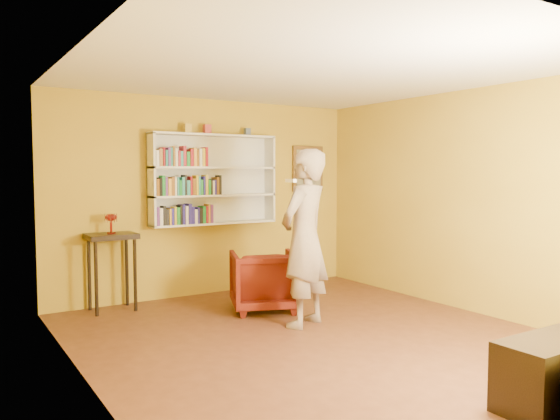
# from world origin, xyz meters

# --- Properties ---
(room_shell) EXTENTS (5.30, 5.80, 2.88)m
(room_shell) POSITION_xyz_m (0.00, 0.00, 1.02)
(room_shell) COLOR #4B2918
(room_shell) RESTS_ON ground
(bookshelf) EXTENTS (1.80, 0.29, 1.23)m
(bookshelf) POSITION_xyz_m (0.00, 2.41, 1.59)
(bookshelf) COLOR silver
(bookshelf) RESTS_ON room_shell
(books_row_lower) EXTENTS (0.81, 0.19, 0.27)m
(books_row_lower) POSITION_xyz_m (-0.45, 2.30, 1.13)
(books_row_lower) COLOR #602B81
(books_row_lower) RESTS_ON bookshelf
(books_row_middle) EXTENTS (0.91, 0.19, 0.27)m
(books_row_middle) POSITION_xyz_m (-0.41, 2.30, 1.51)
(books_row_middle) COLOR brown
(books_row_middle) RESTS_ON bookshelf
(books_row_upper) EXTENTS (0.72, 0.19, 0.27)m
(books_row_upper) POSITION_xyz_m (-0.49, 2.30, 1.89)
(books_row_upper) COLOR silver
(books_row_upper) RESTS_ON bookshelf
(ornament_left) EXTENTS (0.09, 0.09, 0.12)m
(ornament_left) POSITION_xyz_m (-0.38, 2.35, 2.27)
(ornament_left) COLOR gold
(ornament_left) RESTS_ON bookshelf
(ornament_centre) EXTENTS (0.09, 0.09, 0.12)m
(ornament_centre) POSITION_xyz_m (-0.10, 2.35, 2.28)
(ornament_centre) COLOR #A8383A
(ornament_centre) RESTS_ON bookshelf
(ornament_right) EXTENTS (0.07, 0.07, 0.10)m
(ornament_right) POSITION_xyz_m (0.52, 2.35, 2.27)
(ornament_right) COLOR #435071
(ornament_right) RESTS_ON bookshelf
(framed_painting) EXTENTS (0.55, 0.05, 0.70)m
(framed_painting) POSITION_xyz_m (1.65, 2.46, 1.75)
(framed_painting) COLOR #553918
(framed_painting) RESTS_ON room_shell
(console_table) EXTENTS (0.58, 0.44, 0.95)m
(console_table) POSITION_xyz_m (-1.44, 2.25, 0.79)
(console_table) COLOR black
(console_table) RESTS_ON ground
(ruby_lustre) EXTENTS (0.15, 0.15, 0.24)m
(ruby_lustre) POSITION_xyz_m (-1.44, 2.25, 1.13)
(ruby_lustre) COLOR maroon
(ruby_lustre) RESTS_ON console_table
(armchair) EXTENTS (1.03, 1.04, 0.73)m
(armchair) POSITION_xyz_m (0.15, 1.26, 0.37)
(armchair) COLOR #450904
(armchair) RESTS_ON ground
(person) EXTENTS (0.84, 0.72, 1.95)m
(person) POSITION_xyz_m (0.18, 0.45, 0.98)
(person) COLOR #7F6D5D
(person) RESTS_ON ground
(game_remote) EXTENTS (0.04, 0.15, 0.04)m
(game_remote) POSITION_xyz_m (-0.15, 0.22, 1.61)
(game_remote) COLOR white
(game_remote) RESTS_ON person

